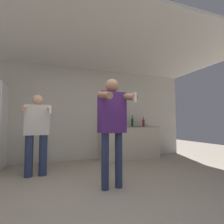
# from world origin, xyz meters

# --- Properties ---
(ground_plane) EXTENTS (14.00, 14.00, 0.00)m
(ground_plane) POSITION_xyz_m (0.00, 0.00, 0.00)
(ground_plane) COLOR gray
(wall_back) EXTENTS (7.00, 0.06, 2.55)m
(wall_back) POSITION_xyz_m (0.00, 2.82, 1.27)
(wall_back) COLOR beige
(wall_back) RESTS_ON ground_plane
(ceiling_slab) EXTENTS (7.00, 3.31, 0.05)m
(ceiling_slab) POSITION_xyz_m (0.00, 1.40, 2.57)
(ceiling_slab) COLOR silver
(ceiling_slab) RESTS_ON wall_back
(counter) EXTENTS (1.70, 0.60, 0.90)m
(counter) POSITION_xyz_m (1.59, 2.51, 0.45)
(counter) COLOR #BCB29E
(counter) RESTS_ON ground_plane
(bottle_dark_rum) EXTENTS (0.07, 0.07, 0.33)m
(bottle_dark_rum) POSITION_xyz_m (1.74, 2.57, 1.03)
(bottle_dark_rum) COLOR #194723
(bottle_dark_rum) RESTS_ON counter
(bottle_clear_vodka) EXTENTS (0.07, 0.07, 0.29)m
(bottle_clear_vodka) POSITION_xyz_m (2.12, 2.57, 1.01)
(bottle_clear_vodka) COLOR maroon
(bottle_clear_vodka) RESTS_ON counter
(bottle_short_whiskey) EXTENTS (0.08, 0.08, 0.27)m
(bottle_short_whiskey) POSITION_xyz_m (1.07, 2.57, 1.00)
(bottle_short_whiskey) COLOR maroon
(bottle_short_whiskey) RESTS_ON counter
(bottle_amber_bourbon) EXTENTS (0.06, 0.06, 0.33)m
(bottle_amber_bourbon) POSITION_xyz_m (1.53, 2.57, 1.02)
(bottle_amber_bourbon) COLOR #194723
(bottle_amber_bourbon) RESTS_ON counter
(person_woman_foreground) EXTENTS (0.53, 0.51, 1.70)m
(person_woman_foreground) POSITION_xyz_m (0.37, 0.51, 1.05)
(person_woman_foreground) COLOR navy
(person_woman_foreground) RESTS_ON ground_plane
(person_man_side) EXTENTS (0.52, 0.46, 1.55)m
(person_man_side) POSITION_xyz_m (-0.78, 1.60, 0.87)
(person_man_side) COLOR navy
(person_man_side) RESTS_ON ground_plane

